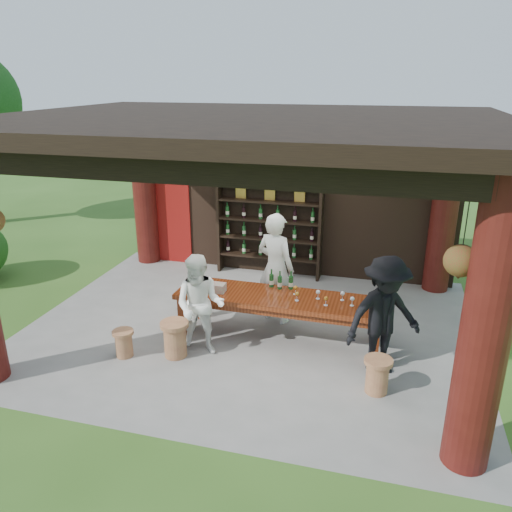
% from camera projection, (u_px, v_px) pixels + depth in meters
% --- Properties ---
extents(ground, '(90.00, 90.00, 0.00)m').
position_uv_depth(ground, '(250.00, 327.00, 8.52)').
color(ground, '#2D5119').
rests_on(ground, ground).
extents(pavilion, '(7.50, 6.00, 3.60)m').
position_uv_depth(pavilion, '(256.00, 199.00, 8.18)').
color(pavilion, slate).
rests_on(pavilion, ground).
extents(wine_shelf, '(2.23, 0.34, 1.96)m').
position_uv_depth(wine_shelf, '(269.00, 230.00, 10.47)').
color(wine_shelf, black).
rests_on(wine_shelf, ground).
extents(tasting_table, '(3.33, 0.89, 0.75)m').
position_uv_depth(tasting_table, '(279.00, 303.00, 7.95)').
color(tasting_table, '#551F0C').
rests_on(tasting_table, ground).
extents(stool_near_left, '(0.43, 0.43, 0.57)m').
position_uv_depth(stool_near_left, '(175.00, 338.00, 7.55)').
color(stool_near_left, brown).
rests_on(stool_near_left, ground).
extents(stool_near_right, '(0.38, 0.38, 0.50)m').
position_uv_depth(stool_near_right, '(377.00, 375.00, 6.69)').
color(stool_near_right, brown).
rests_on(stool_near_right, ground).
extents(stool_far_left, '(0.32, 0.32, 0.43)m').
position_uv_depth(stool_far_left, '(124.00, 343.00, 7.57)').
color(stool_far_left, brown).
rests_on(stool_far_left, ground).
extents(host, '(0.82, 0.69, 1.93)m').
position_uv_depth(host, '(276.00, 268.00, 8.47)').
color(host, white).
rests_on(host, ground).
extents(guest_woman, '(0.83, 0.68, 1.59)m').
position_uv_depth(guest_woman, '(200.00, 306.00, 7.48)').
color(guest_woman, white).
rests_on(guest_woman, ground).
extents(guest_man, '(1.32, 1.18, 1.78)m').
position_uv_depth(guest_man, '(384.00, 317.00, 6.93)').
color(guest_man, black).
rests_on(guest_man, ground).
extents(table_bottles, '(0.41, 0.13, 0.31)m').
position_uv_depth(table_bottles, '(281.00, 279.00, 8.15)').
color(table_bottles, '#194C1E').
rests_on(table_bottles, tasting_table).
extents(table_glasses, '(0.98, 0.35, 0.15)m').
position_uv_depth(table_glasses, '(322.00, 296.00, 7.72)').
color(table_glasses, silver).
rests_on(table_glasses, tasting_table).
extents(napkin_basket, '(0.26, 0.18, 0.14)m').
position_uv_depth(napkin_basket, '(217.00, 288.00, 8.04)').
color(napkin_basket, '#BF6672').
rests_on(napkin_basket, tasting_table).
extents(shrubs, '(14.56, 8.20, 1.36)m').
position_uv_depth(shrubs, '(427.00, 293.00, 8.51)').
color(shrubs, '#194C14').
rests_on(shrubs, ground).
extents(trees, '(21.92, 9.14, 4.80)m').
position_uv_depth(trees, '(462.00, 119.00, 8.18)').
color(trees, '#3F2819').
rests_on(trees, ground).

